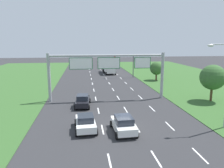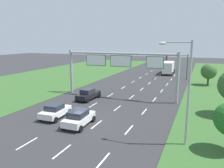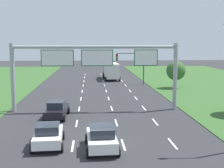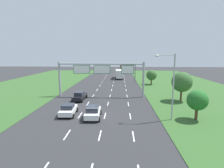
# 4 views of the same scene
# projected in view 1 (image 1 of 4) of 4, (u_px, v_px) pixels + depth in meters

# --- Properties ---
(ground_plane) EXTENTS (200.00, 200.00, 0.00)m
(ground_plane) POSITION_uv_depth(u_px,v_px,m) (120.00, 129.00, 21.96)
(ground_plane) COLOR #2D2D30
(lane_dashes_inner_left) EXTENTS (0.14, 68.40, 0.01)m
(lane_dashes_inner_left) POSITION_uv_depth(u_px,v_px,m) (95.00, 94.00, 36.33)
(lane_dashes_inner_left) COLOR white
(lane_dashes_inner_left) RESTS_ON ground_plane
(lane_dashes_inner_right) EXTENTS (0.14, 68.40, 0.01)m
(lane_dashes_inner_right) POSITION_uv_depth(u_px,v_px,m) (115.00, 93.00, 36.78)
(lane_dashes_inner_right) COLOR white
(lane_dashes_inner_right) RESTS_ON ground_plane
(lane_dashes_slip) EXTENTS (0.14, 68.40, 0.01)m
(lane_dashes_slip) POSITION_uv_depth(u_px,v_px,m) (136.00, 93.00, 37.22)
(lane_dashes_slip) COLOR white
(lane_dashes_slip) RESTS_ON ground_plane
(car_near_red) EXTENTS (2.21, 4.46, 1.61)m
(car_near_red) POSITION_uv_depth(u_px,v_px,m) (83.00, 101.00, 29.35)
(car_near_red) COLOR black
(car_near_red) RESTS_ON ground_plane
(car_lead_silver) EXTENTS (2.28, 4.00, 1.55)m
(car_lead_silver) POSITION_uv_depth(u_px,v_px,m) (86.00, 122.00, 21.48)
(car_lead_silver) COLOR white
(car_lead_silver) RESTS_ON ground_plane
(car_mid_lane) EXTENTS (2.25, 4.04, 1.61)m
(car_mid_lane) POSITION_uv_depth(u_px,v_px,m) (124.00, 124.00, 20.96)
(car_mid_lane) COLOR white
(car_mid_lane) RESTS_ON ground_plane
(box_truck) EXTENTS (2.93, 8.63, 3.13)m
(box_truck) POSITION_uv_depth(u_px,v_px,m) (109.00, 67.00, 59.57)
(box_truck) COLOR navy
(box_truck) RESTS_ON ground_plane
(sign_gantry) EXTENTS (17.24, 0.44, 7.00)m
(sign_gantry) POSITION_uv_depth(u_px,v_px,m) (108.00, 67.00, 31.92)
(sign_gantry) COLOR #9EA0A5
(sign_gantry) RESTS_ON ground_plane
(traffic_light_mast) EXTENTS (4.76, 0.49, 5.60)m
(traffic_light_mast) POSITION_uv_depth(u_px,v_px,m) (125.00, 62.00, 51.96)
(traffic_light_mast) COLOR #47494F
(traffic_light_mast) RESTS_ON ground_plane
(roadside_tree_mid) EXTENTS (3.61, 3.61, 5.36)m
(roadside_tree_mid) POSITION_uv_depth(u_px,v_px,m) (213.00, 77.00, 31.27)
(roadside_tree_mid) COLOR #513823
(roadside_tree_mid) RESTS_ON ground_plane
(roadside_tree_far) EXTENTS (2.94, 2.94, 4.20)m
(roadside_tree_far) POSITION_uv_depth(u_px,v_px,m) (157.00, 68.00, 48.43)
(roadside_tree_far) COLOR #513823
(roadside_tree_far) RESTS_ON ground_plane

